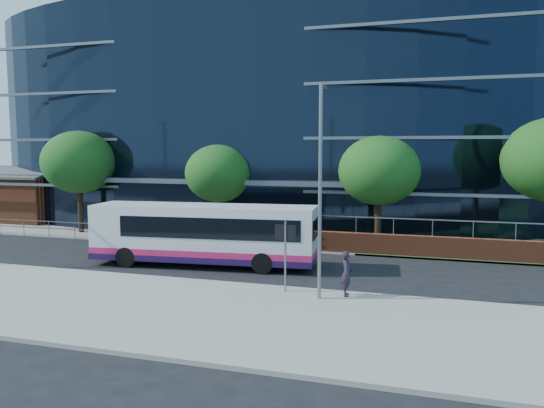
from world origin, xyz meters
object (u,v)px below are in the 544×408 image
(street_sign, at_px, (285,241))
(tree_far_a, at_px, (79,162))
(streetlight_east, at_px, (320,185))
(tree_far_b, at_px, (219,174))
(brick_pavilion, at_px, (22,196))
(pedestrian, at_px, (347,273))
(city_bus, at_px, (206,234))
(tree_far_c, at_px, (379,171))

(street_sign, xyz_separation_m, tree_far_a, (-17.50, 10.59, 2.71))
(streetlight_east, bearing_deg, street_sign, 158.64)
(tree_far_b, xyz_separation_m, streetlight_east, (9.00, -11.67, 0.23))
(brick_pavilion, bearing_deg, streetlight_east, -29.24)
(street_sign, relative_size, pedestrian, 1.60)
(brick_pavilion, height_order, street_sign, brick_pavilion)
(brick_pavilion, height_order, city_bus, brick_pavilion)
(pedestrian, bearing_deg, tree_far_b, 31.42)
(tree_far_a, distance_m, city_bus, 14.40)
(brick_pavilion, xyz_separation_m, pedestrian, (28.93, -15.04, -0.91))
(tree_far_a, distance_m, tree_far_b, 10.03)
(tree_far_c, distance_m, pedestrian, 11.11)
(brick_pavilion, bearing_deg, tree_far_c, -8.82)
(brick_pavilion, height_order, tree_far_b, tree_far_b)
(brick_pavilion, height_order, streetlight_east, streetlight_east)
(brick_pavilion, relative_size, streetlight_east, 1.08)
(tree_far_c, height_order, city_bus, tree_far_c)
(city_bus, distance_m, pedestrian, 8.54)
(city_bus, height_order, pedestrian, city_bus)
(streetlight_east, relative_size, pedestrian, 4.58)
(brick_pavilion, xyz_separation_m, city_bus, (21.32, -11.19, -0.34))
(city_bus, relative_size, pedestrian, 6.48)
(street_sign, height_order, city_bus, city_bus)
(tree_far_c, height_order, pedestrian, tree_far_c)
(tree_far_a, xyz_separation_m, tree_far_c, (20.00, 0.00, -0.33))
(tree_far_b, distance_m, streetlight_east, 14.74)
(street_sign, height_order, tree_far_c, tree_far_c)
(brick_pavilion, relative_size, pedestrian, 4.92)
(city_bus, xyz_separation_m, pedestrian, (7.61, -3.84, -0.57))
(streetlight_east, bearing_deg, tree_far_b, 127.63)
(brick_pavilion, distance_m, street_sign, 30.49)
(brick_pavilion, distance_m, streetlight_east, 32.19)
(brick_pavilion, relative_size, street_sign, 3.07)
(city_bus, bearing_deg, tree_far_c, 35.43)
(brick_pavilion, bearing_deg, street_sign, -29.65)
(tree_far_a, bearing_deg, tree_far_c, 0.00)
(streetlight_east, distance_m, city_bus, 8.53)
(brick_pavilion, xyz_separation_m, street_sign, (26.50, -15.09, 0.21))
(street_sign, distance_m, streetlight_east, 2.80)
(tree_far_a, height_order, city_bus, tree_far_a)
(tree_far_a, height_order, pedestrian, tree_far_a)
(tree_far_a, bearing_deg, street_sign, -31.17)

